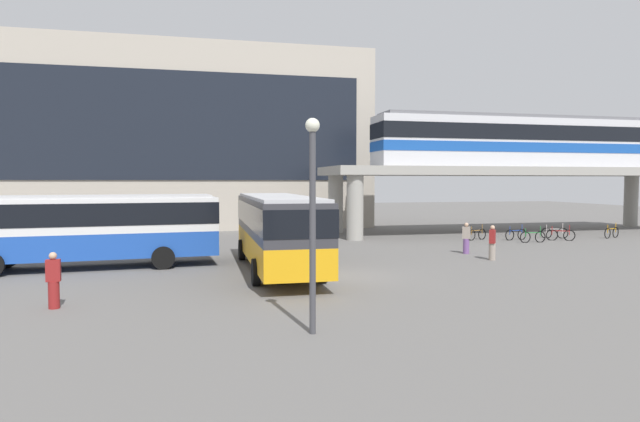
{
  "coord_description": "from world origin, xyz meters",
  "views": [
    {
      "loc": [
        -5.93,
        -20.67,
        3.84
      ],
      "look_at": [
        0.74,
        8.05,
        2.2
      ],
      "focal_mm": 30.25,
      "sensor_mm": 36.0,
      "label": 1
    }
  ],
  "objects_px": {
    "bicycle_red": "(561,235)",
    "pedestrian_at_kerb": "(466,239)",
    "station_building": "(175,141)",
    "bicycle_silver": "(554,233)",
    "bicycle_orange": "(612,233)",
    "bus_main": "(277,224)",
    "bus_secondary": "(89,223)",
    "bicycle_green": "(533,237)",
    "bicycle_blue": "(516,235)",
    "pedestrian_walking_across": "(54,282)",
    "bicycle_brown": "(477,234)",
    "train": "(531,141)",
    "pedestrian_waiting_near_stop": "(492,244)"
  },
  "relations": [
    {
      "from": "bicycle_brown",
      "to": "pedestrian_walking_across",
      "type": "relative_size",
      "value": 0.99
    },
    {
      "from": "bicycle_green",
      "to": "bicycle_red",
      "type": "height_order",
      "value": "same"
    },
    {
      "from": "bus_secondary",
      "to": "bicycle_orange",
      "type": "xyz_separation_m",
      "value": [
        31.95,
        5.59,
        -1.63
      ]
    },
    {
      "from": "bicycle_brown",
      "to": "bus_secondary",
      "type": "bearing_deg",
      "value": -163.73
    },
    {
      "from": "bus_main",
      "to": "bicycle_silver",
      "type": "bearing_deg",
      "value": 23.64
    },
    {
      "from": "bus_main",
      "to": "bus_secondary",
      "type": "bearing_deg",
      "value": 162.54
    },
    {
      "from": "bicycle_brown",
      "to": "bus_main",
      "type": "bearing_deg",
      "value": -147.98
    },
    {
      "from": "station_building",
      "to": "bicycle_silver",
      "type": "bearing_deg",
      "value": -32.74
    },
    {
      "from": "bicycle_orange",
      "to": "bicycle_silver",
      "type": "relative_size",
      "value": 0.99
    },
    {
      "from": "bicycle_green",
      "to": "bicycle_red",
      "type": "distance_m",
      "value": 2.54
    },
    {
      "from": "train",
      "to": "bicycle_silver",
      "type": "height_order",
      "value": "train"
    },
    {
      "from": "bus_secondary",
      "to": "bicycle_brown",
      "type": "bearing_deg",
      "value": 16.27
    },
    {
      "from": "bus_secondary",
      "to": "bicycle_blue",
      "type": "xyz_separation_m",
      "value": [
        24.92,
        5.93,
        -1.63
      ]
    },
    {
      "from": "bicycle_green",
      "to": "bicycle_brown",
      "type": "height_order",
      "value": "same"
    },
    {
      "from": "bus_secondary",
      "to": "bus_main",
      "type": "bearing_deg",
      "value": -17.46
    },
    {
      "from": "train",
      "to": "bicycle_blue",
      "type": "xyz_separation_m",
      "value": [
        -4.25,
        -4.85,
        -6.45
      ]
    },
    {
      "from": "bicycle_blue",
      "to": "bicycle_red",
      "type": "height_order",
      "value": "same"
    },
    {
      "from": "station_building",
      "to": "bicycle_red",
      "type": "xyz_separation_m",
      "value": [
        24.64,
        -17.46,
        -6.91
      ]
    },
    {
      "from": "pedestrian_walking_across",
      "to": "train",
      "type": "bearing_deg",
      "value": 32.8
    },
    {
      "from": "pedestrian_walking_across",
      "to": "bicycle_brown",
      "type": "bearing_deg",
      "value": 32.98
    },
    {
      "from": "bus_secondary",
      "to": "bicycle_silver",
      "type": "distance_m",
      "value": 28.8
    },
    {
      "from": "bicycle_orange",
      "to": "bicycle_red",
      "type": "height_order",
      "value": "same"
    },
    {
      "from": "bicycle_blue",
      "to": "pedestrian_waiting_near_stop",
      "type": "height_order",
      "value": "pedestrian_waiting_near_stop"
    },
    {
      "from": "bus_main",
      "to": "bicycle_red",
      "type": "height_order",
      "value": "bus_main"
    },
    {
      "from": "bicycle_silver",
      "to": "pedestrian_walking_across",
      "type": "bearing_deg",
      "value": -153.07
    },
    {
      "from": "train",
      "to": "bus_main",
      "type": "bearing_deg",
      "value": -147.92
    },
    {
      "from": "bicycle_red",
      "to": "pedestrian_at_kerb",
      "type": "bearing_deg",
      "value": -154.2
    },
    {
      "from": "bicycle_green",
      "to": "bicycle_orange",
      "type": "xyz_separation_m",
      "value": [
        6.86,
        1.21,
        0.0
      ]
    },
    {
      "from": "bicycle_orange",
      "to": "pedestrian_at_kerb",
      "type": "height_order",
      "value": "pedestrian_at_kerb"
    },
    {
      "from": "bicycle_green",
      "to": "pedestrian_at_kerb",
      "type": "xyz_separation_m",
      "value": [
        -6.58,
        -3.75,
        0.41
      ]
    },
    {
      "from": "train",
      "to": "bus_secondary",
      "type": "bearing_deg",
      "value": -159.72
    },
    {
      "from": "pedestrian_at_kerb",
      "to": "bicycle_brown",
      "type": "bearing_deg",
      "value": 56.3
    },
    {
      "from": "bicycle_green",
      "to": "pedestrian_waiting_near_stop",
      "type": "bearing_deg",
      "value": -136.5
    },
    {
      "from": "bicycle_orange",
      "to": "pedestrian_at_kerb",
      "type": "bearing_deg",
      "value": -159.73
    },
    {
      "from": "bicycle_red",
      "to": "station_building",
      "type": "bearing_deg",
      "value": 144.69
    },
    {
      "from": "station_building",
      "to": "bicycle_green",
      "type": "xyz_separation_m",
      "value": [
        22.18,
        -18.08,
        -6.91
      ]
    },
    {
      "from": "bicycle_red",
      "to": "bicycle_silver",
      "type": "relative_size",
      "value": 0.96
    },
    {
      "from": "bus_main",
      "to": "bus_secondary",
      "type": "xyz_separation_m",
      "value": [
        -7.97,
        2.51,
        0.0
      ]
    },
    {
      "from": "bicycle_red",
      "to": "pedestrian_walking_across",
      "type": "height_order",
      "value": "pedestrian_walking_across"
    },
    {
      "from": "station_building",
      "to": "pedestrian_at_kerb",
      "type": "relative_size",
      "value": 19.36
    },
    {
      "from": "bicycle_red",
      "to": "bicycle_silver",
      "type": "distance_m",
      "value": 1.38
    },
    {
      "from": "station_building",
      "to": "bicycle_green",
      "type": "height_order",
      "value": "station_building"
    },
    {
      "from": "bicycle_blue",
      "to": "bicycle_silver",
      "type": "height_order",
      "value": "same"
    },
    {
      "from": "station_building",
      "to": "bicycle_orange",
      "type": "distance_m",
      "value": 34.28
    },
    {
      "from": "bicycle_brown",
      "to": "bicycle_silver",
      "type": "xyz_separation_m",
      "value": [
        5.59,
        -0.27,
        0.0
      ]
    },
    {
      "from": "station_building",
      "to": "train",
      "type": "distance_m",
      "value": 28.74
    },
    {
      "from": "bus_main",
      "to": "bicycle_brown",
      "type": "bearing_deg",
      "value": 32.02
    },
    {
      "from": "bicycle_silver",
      "to": "bicycle_brown",
      "type": "bearing_deg",
      "value": 177.23
    },
    {
      "from": "bus_secondary",
      "to": "bicycle_blue",
      "type": "distance_m",
      "value": 25.66
    },
    {
      "from": "bus_secondary",
      "to": "pedestrian_at_kerb",
      "type": "relative_size",
      "value": 6.81
    }
  ]
}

